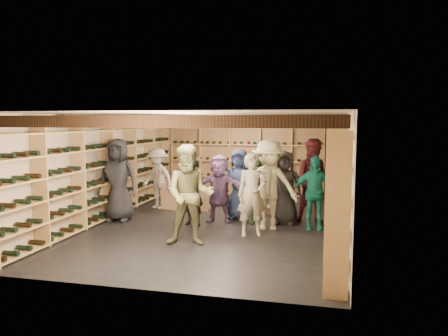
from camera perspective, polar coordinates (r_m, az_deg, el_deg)
The scene contains 22 objects.
ground at distance 9.85m, azimuth -1.31°, elevation -7.16°, with size 8.00×8.00×0.00m, color black.
walls at distance 9.64m, azimuth -1.32°, elevation -0.20°, with size 5.52×8.02×2.40m.
ceiling at distance 9.59m, azimuth -1.34°, elevation 6.94°, with size 5.50×8.00×0.01m, color beige.
ceiling_joists at distance 9.59m, azimuth -1.34°, elevation 6.11°, with size 5.40×7.12×0.18m.
wine_rack_left at distance 10.60m, azimuth -14.89°, elevation -0.52°, with size 0.32×7.50×2.15m.
wine_rack_right at distance 9.35m, azimuth 14.10°, elevation -1.36°, with size 0.32×7.50×2.15m.
wine_rack_back at distance 13.38m, azimuth 2.81°, elevation 1.03°, with size 4.70×0.30×2.15m.
crate_stack_left at distance 11.42m, azimuth -6.69°, elevation -3.61°, with size 0.56×0.44×0.68m.
crate_stack_right at distance 11.20m, azimuth -2.96°, elevation -4.21°, with size 0.50×0.33×0.51m.
crate_loose at distance 10.87m, azimuth 6.36°, elevation -5.47°, with size 0.50×0.33×0.17m, color tan.
person_0 at distance 10.19m, azimuth -13.68°, elevation -1.51°, with size 0.92×0.60×1.88m, color black.
person_1 at distance 9.50m, azimuth -4.05°, elevation -2.97°, with size 0.56×0.37×1.53m, color black.
person_2 at distance 7.98m, azimuth -4.49°, elevation -3.55°, with size 0.90×0.70×1.85m, color #61623E.
person_3 at distance 9.15m, azimuth 5.82°, elevation -2.23°, with size 1.21×0.70×1.87m, color #BEBE92.
person_4 at distance 9.35m, azimuth 11.67°, elevation -3.17°, with size 0.91×0.38×1.55m, color #157661.
person_6 at distance 10.10m, azimuth 1.99°, elevation -2.12°, with size 0.80×0.52×1.63m, color #1D2B4C.
person_7 at distance 8.64m, azimuth 3.70°, elevation -3.54°, with size 0.59×0.39×1.63m, color gray.
person_8 at distance 9.87m, azimuth 11.78°, elevation -1.70°, with size 0.92×0.71×1.88m, color #4A171B.
person_9 at distance 11.48m, azimuth -8.70°, elevation -1.33°, with size 1.02×0.58×1.57m, color #A19B93.
person_10 at distance 9.71m, azimuth 4.20°, elevation -2.76°, with size 0.90×0.37×1.53m, color #284F2F.
person_11 at distance 9.80m, azimuth -0.65°, elevation -2.69°, with size 1.41×0.45×1.52m, color slate.
person_12 at distance 9.72m, azimuth 7.87°, elevation -2.52°, with size 0.79×0.52×1.62m, color #2E2D31.
Camera 1 is at (2.42, -9.28, 2.26)m, focal length 35.00 mm.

